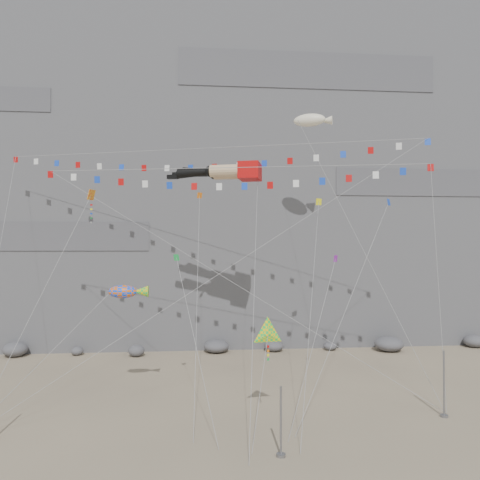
# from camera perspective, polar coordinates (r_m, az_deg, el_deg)

# --- Properties ---
(ground) EXTENTS (120.00, 120.00, 0.00)m
(ground) POSITION_cam_1_polar(r_m,az_deg,el_deg) (33.28, -1.66, -19.98)
(ground) COLOR gray
(ground) RESTS_ON ground
(cliff) EXTENTS (80.00, 28.00, 50.00)m
(cliff) POSITION_cam_1_polar(r_m,az_deg,el_deg) (64.95, -3.42, 11.71)
(cliff) COLOR slate
(cliff) RESTS_ON ground
(talus_boulders) EXTENTS (60.00, 3.00, 1.20)m
(talus_boulders) POSITION_cam_1_polar(r_m,az_deg,el_deg) (49.51, -2.90, -12.85)
(talus_boulders) COLOR #5E5E63
(talus_boulders) RESTS_ON ground
(anchor_pole_center) EXTENTS (0.12, 0.12, 3.65)m
(anchor_pole_center) POSITION_cam_1_polar(r_m,az_deg,el_deg) (26.19, 5.01, -21.16)
(anchor_pole_center) COLOR slate
(anchor_pole_center) RESTS_ON ground
(anchor_pole_right) EXTENTS (0.12, 0.12, 4.25)m
(anchor_pole_right) POSITION_cam_1_polar(r_m,az_deg,el_deg) (33.97, 23.61, -15.76)
(anchor_pole_right) COLOR slate
(anchor_pole_right) RESTS_ON ground
(legs_kite) EXTENTS (8.01, 17.86, 22.88)m
(legs_kite) POSITION_cam_1_polar(r_m,az_deg,el_deg) (39.38, -1.90, 8.25)
(legs_kite) COLOR #B90B0B
(legs_kite) RESTS_ON ground
(flag_banner_upper) EXTENTS (35.60, 18.57, 27.02)m
(flag_banner_upper) POSITION_cam_1_polar(r_m,az_deg,el_deg) (41.80, -4.62, 11.05)
(flag_banner_upper) COLOR #B90B0B
(flag_banner_upper) RESTS_ON ground
(flag_banner_lower) EXTENTS (29.13, 9.91, 22.81)m
(flag_banner_lower) POSITION_cam_1_polar(r_m,az_deg,el_deg) (36.69, -0.98, 8.79)
(flag_banner_lower) COLOR #B90B0B
(flag_banner_lower) RESTS_ON ground
(harlequin_kite) EXTENTS (6.15, 6.95, 16.67)m
(harlequin_kite) POSITION_cam_1_polar(r_m,az_deg,el_deg) (34.98, -17.74, 5.12)
(harlequin_kite) COLOR red
(harlequin_kite) RESTS_ON ground
(fish_windsock) EXTENTS (9.47, 7.77, 13.02)m
(fish_windsock) POSITION_cam_1_polar(r_m,az_deg,el_deg) (34.57, -14.13, -6.16)
(fish_windsock) COLOR #E55F0B
(fish_windsock) RESTS_ON ground
(delta_kite) EXTENTS (2.64, 4.56, 7.32)m
(delta_kite) POSITION_cam_1_polar(r_m,az_deg,el_deg) (29.41, 3.44, -11.39)
(delta_kite) COLOR yellow
(delta_kite) RESTS_ON ground
(blimp_windsock) EXTENTS (8.27, 13.49, 26.26)m
(blimp_windsock) POSITION_cam_1_polar(r_m,az_deg,el_deg) (44.64, 8.49, 14.19)
(blimp_windsock) COLOR white
(blimp_windsock) RESTS_ON ground
(small_kite_a) EXTENTS (1.12, 14.19, 20.39)m
(small_kite_a) POSITION_cam_1_polar(r_m,az_deg,el_deg) (39.58, -4.96, 4.99)
(small_kite_a) COLOR orange
(small_kite_a) RESTS_ON ground
(small_kite_b) EXTENTS (6.08, 9.56, 14.42)m
(small_kite_b) POSITION_cam_1_polar(r_m,az_deg,el_deg) (36.07, 11.51, -2.50)
(small_kite_b) COLOR purple
(small_kite_b) RESTS_ON ground
(small_kite_c) EXTENTS (3.25, 9.03, 13.42)m
(small_kite_c) POSITION_cam_1_polar(r_m,az_deg,el_deg) (33.41, -7.68, -2.50)
(small_kite_c) COLOR green
(small_kite_c) RESTS_ON ground
(small_kite_d) EXTENTS (5.34, 14.57, 20.72)m
(small_kite_d) POSITION_cam_1_polar(r_m,az_deg,el_deg) (39.38, 9.56, 4.28)
(small_kite_d) COLOR yellow
(small_kite_d) RESTS_ON ground
(small_kite_e) EXTENTS (9.82, 9.10, 18.96)m
(small_kite_e) POSITION_cam_1_polar(r_m,az_deg,el_deg) (37.70, 17.54, 4.06)
(small_kite_e) COLOR blue
(small_kite_e) RESTS_ON ground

